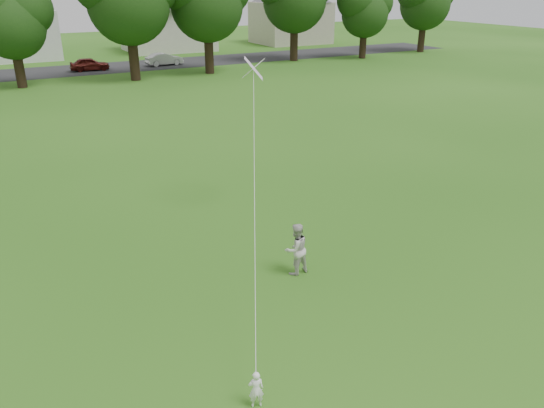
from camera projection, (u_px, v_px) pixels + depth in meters
ground at (217, 355)px, 11.35m from camera, size 160.00×160.00×0.00m
street at (26, 74)px, 45.40m from camera, size 90.00×7.00×0.01m
toddler at (256, 389)px, 9.86m from camera, size 0.33×0.27×0.80m
older_boy at (296, 249)px, 14.27m from camera, size 0.78×0.64×1.47m
kite at (254, 183)px, 13.33m from camera, size 2.59×4.78×10.41m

